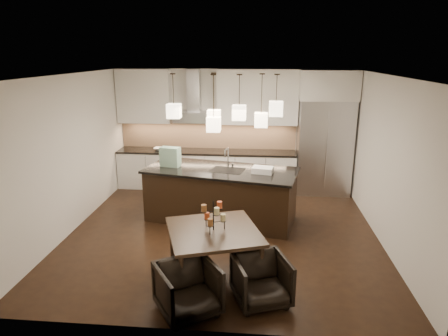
# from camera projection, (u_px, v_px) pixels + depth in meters

# --- Properties ---
(floor) EXTENTS (5.50, 5.50, 0.02)m
(floor) POSITION_uv_depth(u_px,v_px,m) (223.00, 232.00, 7.33)
(floor) COLOR black
(floor) RESTS_ON ground
(ceiling) EXTENTS (5.50, 5.50, 0.02)m
(ceiling) POSITION_uv_depth(u_px,v_px,m) (223.00, 74.00, 6.55)
(ceiling) COLOR white
(ceiling) RESTS_ON wall_back
(wall_back) EXTENTS (5.50, 0.02, 2.80)m
(wall_back) POSITION_uv_depth(u_px,v_px,m) (234.00, 129.00, 9.58)
(wall_back) COLOR silver
(wall_back) RESTS_ON ground
(wall_front) EXTENTS (5.50, 0.02, 2.80)m
(wall_front) POSITION_uv_depth(u_px,v_px,m) (199.00, 221.00, 4.30)
(wall_front) COLOR silver
(wall_front) RESTS_ON ground
(wall_left) EXTENTS (0.02, 5.50, 2.80)m
(wall_left) POSITION_uv_depth(u_px,v_px,m) (71.00, 154.00, 7.18)
(wall_left) COLOR silver
(wall_left) RESTS_ON ground
(wall_right) EXTENTS (0.02, 5.50, 2.80)m
(wall_right) POSITION_uv_depth(u_px,v_px,m) (386.00, 161.00, 6.70)
(wall_right) COLOR silver
(wall_right) RESTS_ON ground
(refrigerator) EXTENTS (1.20, 0.72, 2.15)m
(refrigerator) POSITION_uv_depth(u_px,v_px,m) (324.00, 147.00, 9.12)
(refrigerator) COLOR #B7B7BA
(refrigerator) RESTS_ON floor
(fridge_panel) EXTENTS (1.26, 0.72, 0.65)m
(fridge_panel) POSITION_uv_depth(u_px,v_px,m) (328.00, 85.00, 8.73)
(fridge_panel) COLOR silver
(fridge_panel) RESTS_ON refrigerator
(lower_cabinets) EXTENTS (4.21, 0.62, 0.88)m
(lower_cabinets) POSITION_uv_depth(u_px,v_px,m) (207.00, 170.00, 9.58)
(lower_cabinets) COLOR silver
(lower_cabinets) RESTS_ON floor
(countertop) EXTENTS (4.21, 0.66, 0.04)m
(countertop) POSITION_uv_depth(u_px,v_px,m) (206.00, 152.00, 9.46)
(countertop) COLOR black
(countertop) RESTS_ON lower_cabinets
(backsplash) EXTENTS (4.21, 0.02, 0.63)m
(backsplash) POSITION_uv_depth(u_px,v_px,m) (208.00, 135.00, 9.65)
(backsplash) COLOR #DAA982
(backsplash) RESTS_ON countertop
(upper_cab_left) EXTENTS (1.25, 0.35, 1.25)m
(upper_cab_left) POSITION_uv_depth(u_px,v_px,m) (144.00, 96.00, 9.37)
(upper_cab_left) COLOR silver
(upper_cab_left) RESTS_ON wall_back
(upper_cab_right) EXTENTS (1.85, 0.35, 1.25)m
(upper_cab_right) POSITION_uv_depth(u_px,v_px,m) (257.00, 97.00, 9.13)
(upper_cab_right) COLOR silver
(upper_cab_right) RESTS_ON wall_back
(hood_canopy) EXTENTS (0.90, 0.52, 0.24)m
(hood_canopy) POSITION_uv_depth(u_px,v_px,m) (193.00, 117.00, 9.30)
(hood_canopy) COLOR #B7B7BA
(hood_canopy) RESTS_ON wall_back
(hood_chimney) EXTENTS (0.30, 0.28, 0.96)m
(hood_chimney) POSITION_uv_depth(u_px,v_px,m) (194.00, 90.00, 9.24)
(hood_chimney) COLOR #B7B7BA
(hood_chimney) RESTS_ON hood_canopy
(fruit_bowl) EXTENTS (0.26, 0.26, 0.06)m
(fruit_bowl) POSITION_uv_depth(u_px,v_px,m) (159.00, 149.00, 9.49)
(fruit_bowl) COLOR silver
(fruit_bowl) RESTS_ON countertop
(island_body) EXTENTS (2.95, 1.66, 0.98)m
(island_body) POSITION_uv_depth(u_px,v_px,m) (221.00, 196.00, 7.73)
(island_body) COLOR black
(island_body) RESTS_ON floor
(island_top) EXTENTS (3.05, 1.77, 0.04)m
(island_top) POSITION_uv_depth(u_px,v_px,m) (221.00, 170.00, 7.59)
(island_top) COLOR black
(island_top) RESTS_ON island_body
(faucet) EXTENTS (0.16, 0.28, 0.42)m
(faucet) POSITION_uv_depth(u_px,v_px,m) (228.00, 158.00, 7.59)
(faucet) COLOR silver
(faucet) RESTS_ON island_top
(tote_bag) EXTENTS (0.41, 0.27, 0.38)m
(tote_bag) POSITION_uv_depth(u_px,v_px,m) (170.00, 157.00, 7.74)
(tote_bag) COLOR #1D6B4E
(tote_bag) RESTS_ON island_top
(food_container) EXTENTS (0.42, 0.34, 0.11)m
(food_container) POSITION_uv_depth(u_px,v_px,m) (263.00, 170.00, 7.34)
(food_container) COLOR silver
(food_container) RESTS_ON island_top
(dining_table) EXTENTS (1.57, 1.57, 0.74)m
(dining_table) POSITION_uv_depth(u_px,v_px,m) (214.00, 254.00, 5.74)
(dining_table) COLOR black
(dining_table) RESTS_ON floor
(candelabra) EXTENTS (0.45, 0.45, 0.44)m
(candelabra) POSITION_uv_depth(u_px,v_px,m) (213.00, 216.00, 5.57)
(candelabra) COLOR black
(candelabra) RESTS_ON dining_table
(candle_a) EXTENTS (0.10, 0.10, 0.10)m
(candle_a) POSITION_uv_depth(u_px,v_px,m) (223.00, 217.00, 5.62)
(candle_a) COLOR #D3C485
(candle_a) RESTS_ON candelabra
(candle_b) EXTENTS (0.10, 0.10, 0.10)m
(candle_b) POSITION_uv_depth(u_px,v_px,m) (207.00, 216.00, 5.68)
(candle_b) COLOR #D44E22
(candle_b) RESTS_ON candelabra
(candle_c) EXTENTS (0.10, 0.10, 0.10)m
(candle_c) POSITION_uv_depth(u_px,v_px,m) (210.00, 222.00, 5.46)
(candle_c) COLOR brown
(candle_c) RESTS_ON candelabra
(candle_d) EXTENTS (0.10, 0.10, 0.10)m
(candle_d) POSITION_uv_depth(u_px,v_px,m) (220.00, 205.00, 5.65)
(candle_d) COLOR #D44E22
(candle_d) RESTS_ON candelabra
(candle_e) EXTENTS (0.10, 0.10, 0.10)m
(candle_e) POSITION_uv_depth(u_px,v_px,m) (204.00, 208.00, 5.53)
(candle_e) COLOR brown
(candle_e) RESTS_ON candelabra
(candle_f) EXTENTS (0.10, 0.10, 0.10)m
(candle_f) POSITION_uv_depth(u_px,v_px,m) (217.00, 211.00, 5.43)
(candle_f) COLOR #D3C485
(candle_f) RESTS_ON candelabra
(armchair_left) EXTENTS (0.98, 0.99, 0.66)m
(armchair_left) POSITION_uv_depth(u_px,v_px,m) (188.00, 289.00, 4.95)
(armchair_left) COLOR black
(armchair_left) RESTS_ON floor
(armchair_right) EXTENTS (0.87, 0.88, 0.63)m
(armchair_right) POSITION_uv_depth(u_px,v_px,m) (261.00, 280.00, 5.16)
(armchair_right) COLOR black
(armchair_right) RESTS_ON floor
(pendant_a) EXTENTS (0.24, 0.24, 0.26)m
(pendant_a) POSITION_uv_depth(u_px,v_px,m) (174.00, 111.00, 7.34)
(pendant_a) COLOR beige
(pendant_a) RESTS_ON ceiling
(pendant_b) EXTENTS (0.24, 0.24, 0.26)m
(pendant_b) POSITION_uv_depth(u_px,v_px,m) (214.00, 117.00, 7.58)
(pendant_b) COLOR beige
(pendant_b) RESTS_ON ceiling
(pendant_c) EXTENTS (0.24, 0.24, 0.26)m
(pendant_c) POSITION_uv_depth(u_px,v_px,m) (239.00, 113.00, 7.06)
(pendant_c) COLOR beige
(pendant_c) RESTS_ON ceiling
(pendant_d) EXTENTS (0.24, 0.24, 0.26)m
(pendant_d) POSITION_uv_depth(u_px,v_px,m) (261.00, 120.00, 7.34)
(pendant_d) COLOR beige
(pendant_d) RESTS_ON ceiling
(pendant_e) EXTENTS (0.24, 0.24, 0.26)m
(pendant_e) POSITION_uv_depth(u_px,v_px,m) (276.00, 109.00, 7.11)
(pendant_e) COLOR beige
(pendant_e) RESTS_ON ceiling
(pendant_f) EXTENTS (0.24, 0.24, 0.26)m
(pendant_f) POSITION_uv_depth(u_px,v_px,m) (214.00, 124.00, 7.11)
(pendant_f) COLOR beige
(pendant_f) RESTS_ON ceiling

